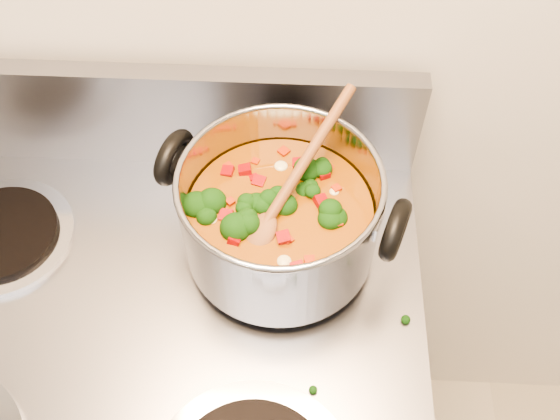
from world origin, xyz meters
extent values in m
cube|color=gray|center=(0.01, 1.46, 1.00)|extent=(0.75, 0.03, 0.16)
cylinder|color=#A5A5AD|center=(-0.17, 1.31, 0.92)|extent=(0.19, 0.19, 0.01)
cylinder|color=black|center=(-0.17, 1.31, 0.93)|extent=(0.15, 0.15, 0.01)
cylinder|color=#A5A5AD|center=(0.18, 1.31, 0.92)|extent=(0.19, 0.19, 0.01)
cylinder|color=black|center=(0.18, 1.31, 0.93)|extent=(0.15, 0.15, 0.01)
cylinder|color=#96969D|center=(0.20, 1.31, 1.00)|extent=(0.24, 0.24, 0.13)
torus|color=#96969D|center=(0.20, 1.31, 1.07)|extent=(0.24, 0.24, 0.01)
cylinder|color=brown|center=(0.20, 1.31, 0.98)|extent=(0.22, 0.22, 0.07)
torus|color=black|center=(0.07, 1.35, 1.05)|extent=(0.05, 0.08, 0.08)
torus|color=black|center=(0.33, 1.26, 1.05)|extent=(0.05, 0.08, 0.08)
ellipsoid|color=black|center=(0.21, 1.27, 1.01)|extent=(0.04, 0.04, 0.03)
ellipsoid|color=black|center=(0.23, 1.39, 1.01)|extent=(0.04, 0.04, 0.03)
ellipsoid|color=black|center=(0.22, 1.27, 1.01)|extent=(0.04, 0.04, 0.03)
ellipsoid|color=black|center=(0.24, 1.32, 1.01)|extent=(0.04, 0.04, 0.03)
ellipsoid|color=black|center=(0.10, 1.32, 1.01)|extent=(0.04, 0.04, 0.03)
ellipsoid|color=black|center=(0.24, 1.35, 1.01)|extent=(0.04, 0.04, 0.03)
ellipsoid|color=black|center=(0.21, 1.38, 1.01)|extent=(0.04, 0.04, 0.03)
ellipsoid|color=black|center=(0.18, 1.27, 1.01)|extent=(0.04, 0.04, 0.03)
ellipsoid|color=black|center=(0.24, 1.37, 1.01)|extent=(0.04, 0.04, 0.03)
ellipsoid|color=black|center=(0.20, 1.39, 1.01)|extent=(0.04, 0.04, 0.03)
ellipsoid|color=#980F05|center=(0.23, 1.35, 1.01)|extent=(0.01, 0.01, 0.01)
ellipsoid|color=#980F05|center=(0.19, 1.23, 1.01)|extent=(0.01, 0.01, 0.01)
ellipsoid|color=#980F05|center=(0.14, 1.26, 1.01)|extent=(0.01, 0.01, 0.01)
ellipsoid|color=#980F05|center=(0.23, 1.33, 1.01)|extent=(0.01, 0.01, 0.01)
ellipsoid|color=#980F05|center=(0.21, 1.23, 1.01)|extent=(0.01, 0.01, 0.01)
ellipsoid|color=#980F05|center=(0.29, 1.29, 1.01)|extent=(0.01, 0.01, 0.01)
ellipsoid|color=#980F05|center=(0.18, 1.28, 1.01)|extent=(0.01, 0.01, 0.01)
ellipsoid|color=#980F05|center=(0.28, 1.28, 1.01)|extent=(0.01, 0.01, 0.01)
ellipsoid|color=#980F05|center=(0.23, 1.28, 1.01)|extent=(0.01, 0.01, 0.01)
ellipsoid|color=#980F05|center=(0.18, 1.27, 1.01)|extent=(0.01, 0.01, 0.01)
ellipsoid|color=#980F05|center=(0.22, 1.40, 1.01)|extent=(0.01, 0.01, 0.01)
ellipsoid|color=#980F05|center=(0.12, 1.29, 1.01)|extent=(0.01, 0.01, 0.01)
ellipsoid|color=#980F05|center=(0.21, 1.38, 1.01)|extent=(0.01, 0.01, 0.01)
ellipsoid|color=#A12608|center=(0.14, 1.27, 1.01)|extent=(0.01, 0.01, 0.01)
ellipsoid|color=#A12608|center=(0.26, 1.28, 1.01)|extent=(0.01, 0.01, 0.01)
ellipsoid|color=#A12608|center=(0.23, 1.32, 1.01)|extent=(0.01, 0.01, 0.01)
ellipsoid|color=#A12608|center=(0.19, 1.22, 1.01)|extent=(0.01, 0.01, 0.01)
ellipsoid|color=#A12608|center=(0.25, 1.32, 1.01)|extent=(0.01, 0.01, 0.01)
ellipsoid|color=#A12608|center=(0.13, 1.35, 1.01)|extent=(0.01, 0.01, 0.01)
ellipsoid|color=#A12608|center=(0.23, 1.26, 1.01)|extent=(0.01, 0.01, 0.01)
ellipsoid|color=#A12608|center=(0.21, 1.36, 1.01)|extent=(0.01, 0.01, 0.01)
ellipsoid|color=#A12608|center=(0.12, 1.28, 1.01)|extent=(0.01, 0.01, 0.01)
ellipsoid|color=#A12608|center=(0.22, 1.30, 1.01)|extent=(0.01, 0.01, 0.01)
ellipsoid|color=#A12608|center=(0.17, 1.35, 1.01)|extent=(0.01, 0.01, 0.01)
ellipsoid|color=beige|center=(0.12, 1.32, 1.01)|extent=(0.02, 0.02, 0.01)
ellipsoid|color=beige|center=(0.22, 1.33, 1.01)|extent=(0.02, 0.02, 0.01)
ellipsoid|color=beige|center=(0.11, 1.33, 1.01)|extent=(0.02, 0.02, 0.01)
ellipsoid|color=beige|center=(0.23, 1.37, 1.01)|extent=(0.02, 0.02, 0.01)
ellipsoid|color=beige|center=(0.16, 1.36, 1.01)|extent=(0.02, 0.02, 0.01)
ellipsoid|color=brown|center=(0.18, 1.27, 1.01)|extent=(0.06, 0.07, 0.04)
cylinder|color=brown|center=(0.23, 1.35, 1.05)|extent=(0.12, 0.18, 0.09)
ellipsoid|color=black|center=(0.04, 1.17, 0.92)|extent=(0.01, 0.01, 0.01)
ellipsoid|color=black|center=(0.36, 1.29, 0.92)|extent=(0.01, 0.01, 0.01)
camera|label=1|loc=(0.22, 0.87, 1.61)|focal=40.00mm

